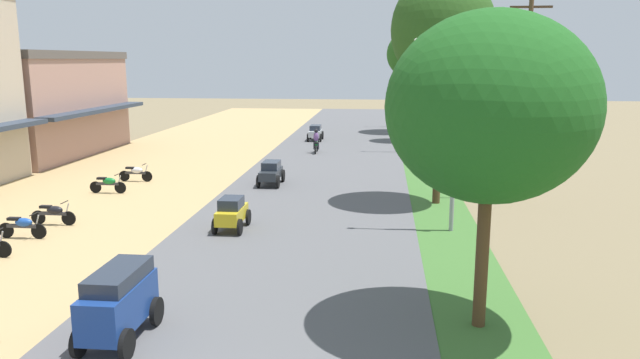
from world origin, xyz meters
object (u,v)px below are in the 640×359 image
at_px(streetlamp_far, 411,77).
at_px(median_tree_third, 415,73).
at_px(streetlamp_near, 456,119).
at_px(car_hatchback_yellow, 232,212).
at_px(median_tree_fourth, 413,54).
at_px(utility_pole_near, 525,96).
at_px(median_tree_second, 443,31).
at_px(car_sedan_charcoal, 271,172).
at_px(parked_motorbike_seventh, 136,172).
at_px(utility_pole_far, 469,87).
at_px(parked_motorbike_fourth, 23,225).
at_px(median_tree_nearest, 490,108).
at_px(car_van_blue, 119,300).
at_px(motorbike_ahead_second, 316,142).
at_px(streetlamp_mid, 422,87).
at_px(car_sedan_silver, 315,132).
at_px(parked_motorbike_sixth, 108,183).
at_px(parked_motorbike_fifth, 54,213).

bearing_deg(streetlamp_far, median_tree_third, -91.34).
relative_size(streetlamp_near, car_hatchback_yellow, 3.60).
xyz_separation_m(median_tree_fourth, utility_pole_near, (3.82, -25.10, -2.05)).
bearing_deg(median_tree_second, car_sedan_charcoal, 158.91).
bearing_deg(parked_motorbike_seventh, median_tree_fourth, 56.44).
relative_size(streetlamp_far, utility_pole_far, 0.92).
bearing_deg(parked_motorbike_fourth, median_tree_fourth, 65.44).
bearing_deg(median_tree_nearest, utility_pole_near, 74.22).
height_order(median_tree_third, car_van_blue, median_tree_third).
bearing_deg(car_hatchback_yellow, car_van_blue, -91.90).
xyz_separation_m(median_tree_nearest, median_tree_fourth, (0.11, 39.01, 1.49)).
bearing_deg(motorbike_ahead_second, median_tree_third, 44.37).
distance_m(median_tree_nearest, utility_pole_far, 25.30).
bearing_deg(car_van_blue, utility_pole_far, 67.15).
bearing_deg(streetlamp_near, car_hatchback_yellow, -174.75).
xyz_separation_m(median_tree_nearest, median_tree_third, (0.00, 33.21, 0.03)).
bearing_deg(median_tree_second, median_tree_third, 90.16).
bearing_deg(parked_motorbike_fourth, streetlamp_far, 67.77).
xyz_separation_m(median_tree_second, car_sedan_charcoal, (-8.06, 3.11, -6.83)).
bearing_deg(car_hatchback_yellow, streetlamp_mid, 67.76).
bearing_deg(parked_motorbike_seventh, median_tree_nearest, -46.19).
bearing_deg(median_tree_second, streetlamp_far, 89.67).
bearing_deg(streetlamp_mid, streetlamp_near, -90.00).
xyz_separation_m(streetlamp_mid, utility_pole_near, (3.69, -13.61, 0.24)).
height_order(streetlamp_mid, utility_pole_far, utility_pole_far).
bearing_deg(parked_motorbike_seventh, utility_pole_far, 26.85).
relative_size(streetlamp_mid, motorbike_ahead_second, 4.28).
height_order(median_tree_third, median_tree_fourth, median_tree_fourth).
bearing_deg(utility_pole_near, utility_pole_far, 94.69).
distance_m(parked_motorbike_seventh, median_tree_second, 17.13).
relative_size(streetlamp_far, utility_pole_near, 0.91).
bearing_deg(motorbike_ahead_second, streetlamp_near, -68.79).
xyz_separation_m(median_tree_fourth, car_sedan_charcoal, (-8.11, -23.26, -6.05)).
height_order(median_tree_second, car_sedan_silver, median_tree_second).
relative_size(parked_motorbike_sixth, parked_motorbike_seventh, 1.00).
distance_m(parked_motorbike_fourth, median_tree_second, 18.16).
relative_size(parked_motorbike_sixth, median_tree_fourth, 0.20).
height_order(streetlamp_near, car_van_blue, streetlamp_near).
distance_m(parked_motorbike_seventh, median_tree_fourth, 28.45).
relative_size(median_tree_nearest, car_sedan_silver, 3.29).
bearing_deg(streetlamp_near, car_van_blue, -130.76).
xyz_separation_m(parked_motorbike_fifth, motorbike_ahead_second, (8.14, 19.09, 0.30)).
bearing_deg(utility_pole_near, parked_motorbike_sixth, -177.40).
relative_size(parked_motorbike_sixth, car_sedan_charcoal, 0.80).
height_order(parked_motorbike_seventh, streetlamp_mid, streetlamp_mid).
height_order(streetlamp_far, car_van_blue, streetlamp_far).
distance_m(streetlamp_near, streetlamp_far, 35.04).
relative_size(parked_motorbike_seventh, median_tree_third, 0.26).
bearing_deg(car_hatchback_yellow, utility_pole_far, 58.13).
height_order(parked_motorbike_seventh, median_tree_nearest, median_tree_nearest).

